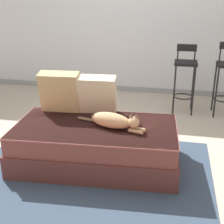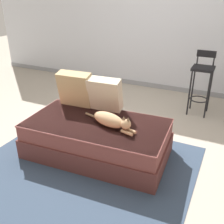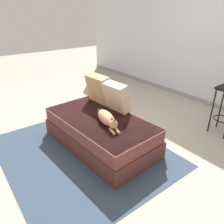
{
  "view_description": "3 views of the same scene",
  "coord_description": "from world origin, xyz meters",
  "px_view_note": "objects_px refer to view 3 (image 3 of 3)",
  "views": [
    {
      "loc": [
        0.75,
        -3.18,
        1.68
      ],
      "look_at": [
        0.15,
        -0.3,
        0.55
      ],
      "focal_mm": 50.0,
      "sensor_mm": 36.0,
      "label": 1
    },
    {
      "loc": [
        1.33,
        -2.73,
        1.81
      ],
      "look_at": [
        0.15,
        -0.3,
        0.55
      ],
      "focal_mm": 42.0,
      "sensor_mm": 36.0,
      "label": 2
    },
    {
      "loc": [
        2.26,
        -1.9,
        1.8
      ],
      "look_at": [
        0.15,
        -0.3,
        0.55
      ],
      "focal_mm": 35.0,
      "sensor_mm": 36.0,
      "label": 3
    }
  ],
  "objects_px": {
    "couch": "(100,131)",
    "throw_pillow_corner": "(99,89)",
    "cat": "(107,118)",
    "throw_pillow_middle": "(116,97)"
  },
  "relations": [
    {
      "from": "couch",
      "to": "throw_pillow_corner",
      "type": "distance_m",
      "value": 0.72
    },
    {
      "from": "cat",
      "to": "throw_pillow_middle",
      "type": "bearing_deg",
      "value": 125.48
    },
    {
      "from": "cat",
      "to": "couch",
      "type": "bearing_deg",
      "value": 175.62
    },
    {
      "from": "cat",
      "to": "throw_pillow_corner",
      "type": "bearing_deg",
      "value": 153.7
    },
    {
      "from": "couch",
      "to": "throw_pillow_corner",
      "type": "bearing_deg",
      "value": 146.53
    },
    {
      "from": "couch",
      "to": "throw_pillow_middle",
      "type": "relative_size",
      "value": 3.93
    },
    {
      "from": "couch",
      "to": "throw_pillow_middle",
      "type": "distance_m",
      "value": 0.55
    },
    {
      "from": "throw_pillow_corner",
      "to": "throw_pillow_middle",
      "type": "height_order",
      "value": "throw_pillow_corner"
    },
    {
      "from": "couch",
      "to": "throw_pillow_middle",
      "type": "height_order",
      "value": "throw_pillow_middle"
    },
    {
      "from": "throw_pillow_corner",
      "to": "throw_pillow_middle",
      "type": "distance_m",
      "value": 0.41
    }
  ]
}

